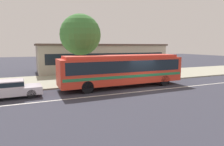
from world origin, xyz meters
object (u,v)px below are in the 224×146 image
object	(u,v)px
pedestrian_walking_along_curb	(97,73)
transit_bus	(123,69)
pedestrian_waiting_near_sign	(92,73)
street_tree_near_stop	(80,35)
bus_stop_sign	(147,64)
sedan_behind_bus	(7,88)

from	to	relation	value
pedestrian_walking_along_curb	transit_bus	bearing A→B (deg)	-52.80
transit_bus	pedestrian_waiting_near_sign	bearing A→B (deg)	133.19
pedestrian_waiting_near_sign	street_tree_near_stop	distance (m)	4.16
bus_stop_sign	transit_bus	bearing A→B (deg)	-154.42
pedestrian_walking_along_curb	street_tree_near_stop	world-z (taller)	street_tree_near_stop
sedan_behind_bus	street_tree_near_stop	distance (m)	8.82
bus_stop_sign	street_tree_near_stop	size ratio (longest dim) A/B	0.39
transit_bus	bus_stop_sign	distance (m)	4.28
street_tree_near_stop	transit_bus	bearing A→B (deg)	-54.48
transit_bus	bus_stop_sign	bearing A→B (deg)	25.58
transit_bus	bus_stop_sign	world-z (taller)	transit_bus
transit_bus	street_tree_near_stop	size ratio (longest dim) A/B	1.68
pedestrian_waiting_near_sign	pedestrian_walking_along_curb	xyz separation A→B (m)	(0.48, -0.07, -0.02)
sedan_behind_bus	street_tree_near_stop	bearing A→B (deg)	33.14
street_tree_near_stop	pedestrian_walking_along_curb	bearing A→B (deg)	-56.83
transit_bus	pedestrian_walking_along_curb	bearing A→B (deg)	127.20
sedan_behind_bus	bus_stop_sign	distance (m)	13.45
transit_bus	pedestrian_walking_along_curb	xyz separation A→B (m)	(-1.73, 2.29, -0.62)
sedan_behind_bus	pedestrian_waiting_near_sign	size ratio (longest dim) A/B	2.75
pedestrian_waiting_near_sign	street_tree_near_stop	size ratio (longest dim) A/B	0.24
bus_stop_sign	street_tree_near_stop	distance (m)	7.69
bus_stop_sign	pedestrian_walking_along_curb	bearing A→B (deg)	175.51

